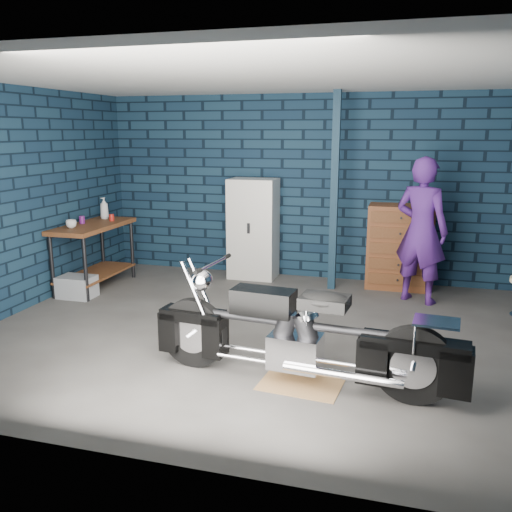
{
  "coord_description": "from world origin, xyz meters",
  "views": [
    {
      "loc": [
        1.51,
        -5.42,
        2.17
      ],
      "look_at": [
        -0.09,
        0.3,
        0.79
      ],
      "focal_mm": 38.0,
      "sensor_mm": 36.0,
      "label": 1
    }
  ],
  "objects": [
    {
      "name": "room_walls",
      "position": [
        0.0,
        0.55,
        1.9
      ],
      "size": [
        6.02,
        5.01,
        2.71
      ],
      "color": "#102336",
      "rests_on": "ground"
    },
    {
      "name": "support_post",
      "position": [
        0.55,
        1.95,
        1.35
      ],
      "size": [
        0.1,
        0.1,
        2.7
      ],
      "primitive_type": "cube",
      "color": "#12283A",
      "rests_on": "ground"
    },
    {
      "name": "workbench",
      "position": [
        -2.68,
        1.1,
        0.46
      ],
      "size": [
        0.6,
        1.4,
        0.91
      ],
      "primitive_type": "cube",
      "color": "brown",
      "rests_on": "ground"
    },
    {
      "name": "mug_red",
      "position": [
        -2.56,
        1.41,
        0.96
      ],
      "size": [
        0.08,
        0.08,
        0.1
      ],
      "primitive_type": "cylinder",
      "rotation": [
        0.0,
        0.0,
        0.1
      ],
      "color": "#A51D16",
      "rests_on": "workbench"
    },
    {
      "name": "drip_mat",
      "position": [
        0.71,
        -1.09,
        0.0
      ],
      "size": [
        0.75,
        0.59,
        0.01
      ],
      "primitive_type": "cube",
      "rotation": [
        0.0,
        0.0,
        -0.1
      ],
      "color": "olive",
      "rests_on": "ground"
    },
    {
      "name": "bottle",
      "position": [
        -2.76,
        1.57,
        1.07
      ],
      "size": [
        0.15,
        0.15,
        0.31
      ],
      "primitive_type": "imported",
      "rotation": [
        0.0,
        0.0,
        -0.28
      ],
      "color": "#92959A",
      "rests_on": "workbench"
    },
    {
      "name": "person",
      "position": [
        1.71,
        1.66,
        0.93
      ],
      "size": [
        0.81,
        0.69,
        1.87
      ],
      "primitive_type": "imported",
      "rotation": [
        0.0,
        0.0,
        2.71
      ],
      "color": "#4A1F75",
      "rests_on": "ground"
    },
    {
      "name": "motorcycle",
      "position": [
        0.71,
        -1.09,
        0.52
      ],
      "size": [
        2.4,
        0.86,
        1.04
      ],
      "primitive_type": null,
      "rotation": [
        0.0,
        0.0,
        -0.1
      ],
      "color": "black",
      "rests_on": "ground"
    },
    {
      "name": "cup_a",
      "position": [
        -2.78,
        0.75,
        0.96
      ],
      "size": [
        0.15,
        0.15,
        0.11
      ],
      "primitive_type": "imported",
      "rotation": [
        0.0,
        0.0,
        -0.09
      ],
      "color": "beige",
      "rests_on": "workbench"
    },
    {
      "name": "ground",
      "position": [
        0.0,
        0.0,
        0.0
      ],
      "size": [
        6.0,
        6.0,
        0.0
      ],
      "primitive_type": "plane",
      "color": "#55534F",
      "rests_on": "ground"
    },
    {
      "name": "locker",
      "position": [
        -0.68,
        2.23,
        0.74
      ],
      "size": [
        0.69,
        0.5,
        1.49
      ],
      "primitive_type": "cube",
      "color": "silver",
      "rests_on": "ground"
    },
    {
      "name": "tool_chest",
      "position": [
        1.45,
        2.23,
        0.59
      ],
      "size": [
        0.88,
        0.49,
        1.18
      ],
      "primitive_type": "cube",
      "color": "brown",
      "rests_on": "ground"
    },
    {
      "name": "storage_bin",
      "position": [
        -2.66,
        0.6,
        0.14
      ],
      "size": [
        0.46,
        0.33,
        0.29
      ],
      "primitive_type": "cube",
      "color": "#92959A",
      "rests_on": "ground"
    },
    {
      "name": "mug_purple",
      "position": [
        -2.84,
        1.1,
        0.96
      ],
      "size": [
        0.08,
        0.08,
        0.11
      ],
      "primitive_type": "cylinder",
      "rotation": [
        0.0,
        0.0,
        0.07
      ],
      "color": "#641B6E",
      "rests_on": "workbench"
    }
  ]
}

